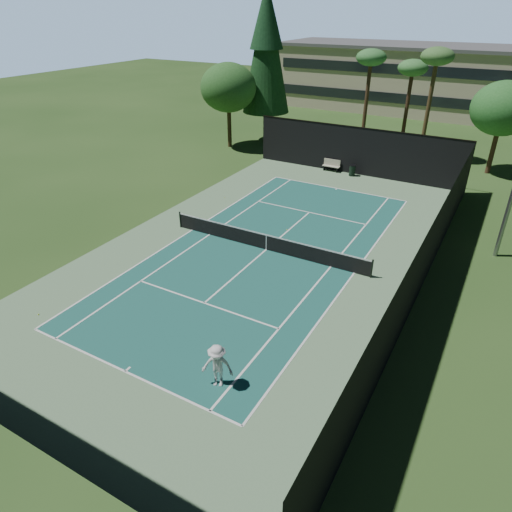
{
  "coord_description": "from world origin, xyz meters",
  "views": [
    {
      "loc": [
        11.33,
        -21.22,
        12.93
      ],
      "look_at": [
        1.0,
        -3.0,
        1.3
      ],
      "focal_mm": 32.0,
      "sensor_mm": 36.0,
      "label": 1
    }
  ],
  "objects_px": {
    "player": "(217,366)",
    "trash_bin": "(352,170)",
    "tennis_ball_d": "(225,198)",
    "tennis_ball_a": "(38,314)",
    "park_bench": "(331,165)",
    "tennis_ball_b": "(287,230)",
    "tennis_ball_c": "(333,253)",
    "tennis_net": "(266,242)"
  },
  "relations": [
    {
      "from": "player",
      "to": "trash_bin",
      "type": "xyz_separation_m",
      "value": [
        -3.65,
        26.04,
        -0.46
      ]
    },
    {
      "from": "player",
      "to": "tennis_ball_d",
      "type": "distance_m",
      "value": 19.42
    },
    {
      "from": "tennis_ball_a",
      "to": "tennis_ball_d",
      "type": "relative_size",
      "value": 1.14
    },
    {
      "from": "tennis_ball_a",
      "to": "tennis_ball_d",
      "type": "distance_m",
      "value": 16.86
    },
    {
      "from": "tennis_ball_a",
      "to": "park_bench",
      "type": "relative_size",
      "value": 0.05
    },
    {
      "from": "tennis_ball_b",
      "to": "tennis_ball_c",
      "type": "bearing_deg",
      "value": -22.07
    },
    {
      "from": "tennis_ball_a",
      "to": "park_bench",
      "type": "distance_m",
      "value": 27.19
    },
    {
      "from": "park_bench",
      "to": "trash_bin",
      "type": "relative_size",
      "value": 1.59
    },
    {
      "from": "tennis_ball_d",
      "to": "park_bench",
      "type": "xyz_separation_m",
      "value": [
        4.67,
        10.0,
        0.52
      ]
    },
    {
      "from": "player",
      "to": "tennis_ball_c",
      "type": "xyz_separation_m",
      "value": [
        0.04,
        12.13,
        -0.91
      ]
    },
    {
      "from": "player",
      "to": "tennis_ball_b",
      "type": "bearing_deg",
      "value": 86.01
    },
    {
      "from": "trash_bin",
      "to": "tennis_net",
      "type": "bearing_deg",
      "value": -89.96
    },
    {
      "from": "tennis_net",
      "to": "tennis_ball_c",
      "type": "bearing_deg",
      "value": 22.32
    },
    {
      "from": "tennis_net",
      "to": "trash_bin",
      "type": "height_order",
      "value": "tennis_net"
    },
    {
      "from": "tennis_net",
      "to": "tennis_ball_d",
      "type": "bearing_deg",
      "value": 139.21
    },
    {
      "from": "tennis_net",
      "to": "tennis_ball_a",
      "type": "bearing_deg",
      "value": -119.56
    },
    {
      "from": "tennis_ball_a",
      "to": "player",
      "type": "bearing_deg",
      "value": 2.62
    },
    {
      "from": "tennis_ball_a",
      "to": "tennis_net",
      "type": "bearing_deg",
      "value": 60.44
    },
    {
      "from": "tennis_ball_c",
      "to": "park_bench",
      "type": "height_order",
      "value": "park_bench"
    },
    {
      "from": "tennis_net",
      "to": "tennis_ball_d",
      "type": "xyz_separation_m",
      "value": [
        -6.71,
        5.79,
        -0.53
      ]
    },
    {
      "from": "player",
      "to": "tennis_ball_b",
      "type": "height_order",
      "value": "player"
    },
    {
      "from": "player",
      "to": "tennis_ball_d",
      "type": "xyz_separation_m",
      "value": [
        -10.35,
        16.4,
        -0.91
      ]
    },
    {
      "from": "tennis_ball_d",
      "to": "trash_bin",
      "type": "relative_size",
      "value": 0.06
    },
    {
      "from": "tennis_net",
      "to": "tennis_ball_b",
      "type": "xyz_separation_m",
      "value": [
        -0.1,
        3.04,
        -0.52
      ]
    },
    {
      "from": "tennis_net",
      "to": "tennis_ball_a",
      "type": "xyz_separation_m",
      "value": [
        -6.28,
        -11.07,
        -0.52
      ]
    },
    {
      "from": "tennis_ball_a",
      "to": "tennis_ball_c",
      "type": "relative_size",
      "value": 1.1
    },
    {
      "from": "park_bench",
      "to": "trash_bin",
      "type": "distance_m",
      "value": 2.06
    },
    {
      "from": "player",
      "to": "tennis_ball_c",
      "type": "height_order",
      "value": "player"
    },
    {
      "from": "tennis_ball_b",
      "to": "tennis_ball_d",
      "type": "height_order",
      "value": "tennis_ball_b"
    },
    {
      "from": "player",
      "to": "tennis_ball_b",
      "type": "distance_m",
      "value": 14.19
    },
    {
      "from": "tennis_ball_a",
      "to": "tennis_ball_d",
      "type": "bearing_deg",
      "value": 91.45
    },
    {
      "from": "tennis_ball_d",
      "to": "tennis_ball_c",
      "type": "bearing_deg",
      "value": -22.4
    },
    {
      "from": "tennis_ball_a",
      "to": "tennis_ball_b",
      "type": "distance_m",
      "value": 15.4
    },
    {
      "from": "tennis_ball_b",
      "to": "trash_bin",
      "type": "bearing_deg",
      "value": 89.6
    },
    {
      "from": "tennis_ball_c",
      "to": "trash_bin",
      "type": "height_order",
      "value": "trash_bin"
    },
    {
      "from": "tennis_net",
      "to": "tennis_ball_a",
      "type": "relative_size",
      "value": 187.45
    },
    {
      "from": "player",
      "to": "tennis_ball_d",
      "type": "relative_size",
      "value": 31.26
    },
    {
      "from": "tennis_ball_d",
      "to": "tennis_ball_a",
      "type": "bearing_deg",
      "value": -88.55
    },
    {
      "from": "player",
      "to": "tennis_ball_d",
      "type": "height_order",
      "value": "player"
    },
    {
      "from": "park_bench",
      "to": "tennis_ball_a",
      "type": "bearing_deg",
      "value": -98.98
    },
    {
      "from": "tennis_net",
      "to": "tennis_ball_d",
      "type": "distance_m",
      "value": 8.87
    },
    {
      "from": "tennis_net",
      "to": "trash_bin",
      "type": "bearing_deg",
      "value": 90.04
    }
  ]
}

